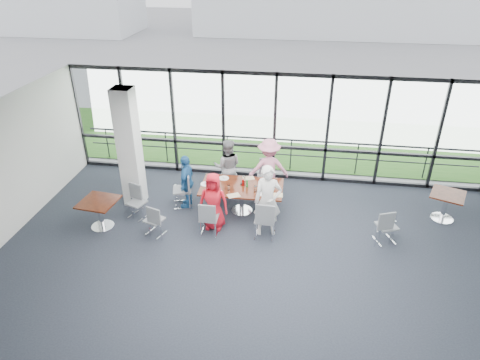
# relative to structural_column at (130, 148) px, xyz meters

# --- Properties ---
(floor) EXTENTS (12.00, 10.00, 0.02)m
(floor) POSITION_rel_structural_column_xyz_m (3.60, -3.00, -1.61)
(floor) COLOR #1F252F
(floor) RESTS_ON ground
(ceiling) EXTENTS (12.00, 10.00, 0.04)m
(ceiling) POSITION_rel_structural_column_xyz_m (3.60, -3.00, 1.60)
(ceiling) COLOR white
(ceiling) RESTS_ON ground
(curtain_wall_back) EXTENTS (12.00, 0.10, 3.20)m
(curtain_wall_back) POSITION_rel_structural_column_xyz_m (3.60, 2.00, 0.00)
(curtain_wall_back) COLOR white
(curtain_wall_back) RESTS_ON ground
(structural_column) EXTENTS (0.50, 0.50, 3.20)m
(structural_column) POSITION_rel_structural_column_xyz_m (0.00, 0.00, 0.00)
(structural_column) COLOR silver
(structural_column) RESTS_ON ground
(apron) EXTENTS (80.00, 70.00, 0.02)m
(apron) POSITION_rel_structural_column_xyz_m (3.60, 7.00, -1.62)
(apron) COLOR gray
(apron) RESTS_ON ground
(grass_strip) EXTENTS (80.00, 5.00, 0.01)m
(grass_strip) POSITION_rel_structural_column_xyz_m (3.60, 5.00, -1.59)
(grass_strip) COLOR #1C5316
(grass_strip) RESTS_ON ground
(hangar_aux) EXTENTS (10.00, 6.00, 4.00)m
(hangar_aux) POSITION_rel_structural_column_xyz_m (-14.40, 25.00, 0.40)
(hangar_aux) COLOR silver
(hangar_aux) RESTS_ON ground
(guard_rail) EXTENTS (12.00, 0.06, 0.06)m
(guard_rail) POSITION_rel_structural_column_xyz_m (3.60, 2.60, -1.10)
(guard_rail) COLOR #2D2D33
(guard_rail) RESTS_ON ground
(main_table) EXTENTS (2.13, 1.19, 0.75)m
(main_table) POSITION_rel_structural_column_xyz_m (2.94, -0.06, -0.96)
(main_table) COLOR black
(main_table) RESTS_ON ground
(side_table_left) EXTENTS (0.94, 0.94, 0.75)m
(side_table_left) POSITION_rel_structural_column_xyz_m (-0.41, -1.29, -0.97)
(side_table_left) COLOR black
(side_table_left) RESTS_ON ground
(side_table_right) EXTENTS (1.01, 1.01, 0.75)m
(side_table_right) POSITION_rel_structural_column_xyz_m (8.11, 0.33, -0.98)
(side_table_right) COLOR black
(side_table_right) RESTS_ON ground
(diner_near_left) EXTENTS (0.73, 0.48, 1.49)m
(diner_near_left) POSITION_rel_structural_column_xyz_m (2.37, -0.88, -0.86)
(diner_near_left) COLOR red
(diner_near_left) RESTS_ON ground
(diner_near_right) EXTENTS (0.73, 0.59, 1.80)m
(diner_near_right) POSITION_rel_structural_column_xyz_m (3.69, -0.94, -0.70)
(diner_near_right) COLOR silver
(diner_near_right) RESTS_ON ground
(diner_far_left) EXTENTS (0.82, 0.56, 1.60)m
(diner_far_left) POSITION_rel_structural_column_xyz_m (2.40, 0.90, -0.80)
(diner_far_left) COLOR gray
(diner_far_left) RESTS_ON ground
(diner_far_right) EXTENTS (1.20, 0.79, 1.71)m
(diner_far_right) POSITION_rel_structural_column_xyz_m (3.55, 0.87, -0.75)
(diner_far_right) COLOR pink
(diner_far_right) RESTS_ON ground
(diner_end) EXTENTS (0.50, 0.89, 1.49)m
(diner_end) POSITION_rel_structural_column_xyz_m (1.47, 0.00, -0.85)
(diner_end) COLOR #24619D
(diner_end) RESTS_ON ground
(chair_main_nl) EXTENTS (0.43, 0.43, 0.88)m
(chair_main_nl) POSITION_rel_structural_column_xyz_m (2.30, -1.14, -1.16)
(chair_main_nl) COLOR gray
(chair_main_nl) RESTS_ON ground
(chair_main_nr) EXTENTS (0.50, 0.50, 0.98)m
(chair_main_nr) POSITION_rel_structural_column_xyz_m (3.66, -1.08, -1.11)
(chair_main_nr) COLOR gray
(chair_main_nr) RESTS_ON ground
(chair_main_fl) EXTENTS (0.46, 0.46, 0.91)m
(chair_main_fl) POSITION_rel_structural_column_xyz_m (2.40, 0.94, -1.14)
(chair_main_fl) COLOR gray
(chair_main_fl) RESTS_ON ground
(chair_main_fr) EXTENTS (0.50, 0.50, 0.94)m
(chair_main_fr) POSITION_rel_structural_column_xyz_m (3.45, 1.04, -1.13)
(chair_main_fr) COLOR gray
(chair_main_fr) RESTS_ON ground
(chair_main_end) EXTENTS (0.58, 0.58, 0.97)m
(chair_main_end) POSITION_rel_structural_column_xyz_m (1.33, -0.01, -1.11)
(chair_main_end) COLOR gray
(chair_main_end) RESTS_ON ground
(chair_spare_la) EXTENTS (0.52, 0.52, 0.83)m
(chair_spare_la) POSITION_rel_structural_column_xyz_m (1.01, -1.40, -1.18)
(chair_spare_la) COLOR gray
(chair_spare_la) RESTS_ON ground
(chair_spare_lb) EXTENTS (0.54, 0.54, 0.85)m
(chair_spare_lb) POSITION_rel_structural_column_xyz_m (0.32, -0.73, -1.17)
(chair_spare_lb) COLOR gray
(chair_spare_lb) RESTS_ON ground
(chair_spare_r) EXTENTS (0.56, 0.56, 0.88)m
(chair_spare_r) POSITION_rel_structural_column_xyz_m (6.49, -0.87, -1.16)
(chair_spare_r) COLOR gray
(chair_spare_r) RESTS_ON ground
(plate_nl) EXTENTS (0.25, 0.25, 0.01)m
(plate_nl) POSITION_rel_structural_column_xyz_m (2.40, -0.46, -0.84)
(plate_nl) COLOR white
(plate_nl) RESTS_ON main_table
(plate_nr) EXTENTS (0.28, 0.28, 0.01)m
(plate_nr) POSITION_rel_structural_column_xyz_m (3.54, -0.36, -0.84)
(plate_nr) COLOR white
(plate_nr) RESTS_ON main_table
(plate_fl) EXTENTS (0.28, 0.28, 0.01)m
(plate_fl) POSITION_rel_structural_column_xyz_m (2.41, 0.30, -0.84)
(plate_fl) COLOR white
(plate_fl) RESTS_ON main_table
(plate_fr) EXTENTS (0.25, 0.25, 0.01)m
(plate_fr) POSITION_rel_structural_column_xyz_m (3.48, 0.34, -0.84)
(plate_fr) COLOR white
(plate_fr) RESTS_ON main_table
(plate_end) EXTENTS (0.27, 0.27, 0.01)m
(plate_end) POSITION_rel_structural_column_xyz_m (2.00, -0.09, -0.84)
(plate_end) COLOR white
(plate_end) RESTS_ON main_table
(tumbler_a) EXTENTS (0.07, 0.07, 0.14)m
(tumbler_a) POSITION_rel_structural_column_xyz_m (2.64, -0.29, -0.78)
(tumbler_a) COLOR white
(tumbler_a) RESTS_ON main_table
(tumbler_b) EXTENTS (0.08, 0.08, 0.15)m
(tumbler_b) POSITION_rel_structural_column_xyz_m (3.32, -0.28, -0.77)
(tumbler_b) COLOR white
(tumbler_b) RESTS_ON main_table
(tumbler_c) EXTENTS (0.08, 0.08, 0.15)m
(tumbler_c) POSITION_rel_structural_column_xyz_m (2.96, 0.23, -0.77)
(tumbler_c) COLOR white
(tumbler_c) RESTS_ON main_table
(tumbler_d) EXTENTS (0.07, 0.07, 0.13)m
(tumbler_d) POSITION_rel_structural_column_xyz_m (2.15, -0.21, -0.78)
(tumbler_d) COLOR white
(tumbler_d) RESTS_ON main_table
(menu_a) EXTENTS (0.37, 0.34, 0.00)m
(menu_a) POSITION_rel_structural_column_xyz_m (2.81, -0.54, -0.85)
(menu_a) COLOR silver
(menu_a) RESTS_ON main_table
(menu_b) EXTENTS (0.33, 0.24, 0.00)m
(menu_b) POSITION_rel_structural_column_xyz_m (3.86, -0.37, -0.85)
(menu_b) COLOR silver
(menu_b) RESTS_ON main_table
(menu_c) EXTENTS (0.36, 0.31, 0.00)m
(menu_c) POSITION_rel_structural_column_xyz_m (3.05, 0.41, -0.85)
(menu_c) COLOR silver
(menu_c) RESTS_ON main_table
(condiment_caddy) EXTENTS (0.10, 0.07, 0.04)m
(condiment_caddy) POSITION_rel_structural_column_xyz_m (2.95, 0.04, -0.83)
(condiment_caddy) COLOR black
(condiment_caddy) RESTS_ON main_table
(ketchup_bottle) EXTENTS (0.06, 0.06, 0.18)m
(ketchup_bottle) POSITION_rel_structural_column_xyz_m (2.97, -0.01, -0.76)
(ketchup_bottle) COLOR #950908
(ketchup_bottle) RESTS_ON main_table
(green_bottle) EXTENTS (0.05, 0.05, 0.20)m
(green_bottle) POSITION_rel_structural_column_xyz_m (3.08, -0.06, -0.75)
(green_bottle) COLOR #1D7D2A
(green_bottle) RESTS_ON main_table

